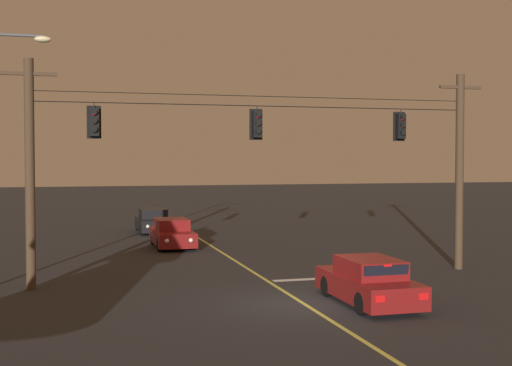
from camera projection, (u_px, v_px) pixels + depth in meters
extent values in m
plane|color=#28282B|center=(304.00, 304.00, 20.26)|extent=(180.00, 180.00, 0.00)
cube|color=#D1C64C|center=(227.00, 255.00, 30.33)|extent=(0.14, 60.00, 0.01)
cube|color=silver|center=(318.00, 279.00, 24.47)|extent=(3.40, 0.36, 0.01)
cylinder|color=#423021|center=(30.00, 175.00, 22.29)|extent=(0.32, 0.32, 7.66)
cube|color=#423021|center=(29.00, 74.00, 22.17)|extent=(1.80, 0.12, 0.12)
cylinder|color=slate|center=(29.00, 84.00, 22.19)|extent=(0.12, 0.12, 0.18)
cylinder|color=#423021|center=(459.00, 172.00, 26.52)|extent=(0.32, 0.32, 7.66)
cube|color=#423021|center=(460.00, 87.00, 26.40)|extent=(1.80, 0.12, 0.12)
cylinder|color=slate|center=(460.00, 96.00, 26.42)|extent=(0.12, 0.12, 0.18)
cylinder|color=black|center=(263.00, 106.00, 24.32)|extent=(16.06, 0.03, 0.03)
cylinder|color=black|center=(263.00, 96.00, 24.31)|extent=(16.06, 0.02, 0.02)
cylinder|color=black|center=(94.00, 105.00, 22.76)|extent=(0.04, 0.04, 0.18)
cube|color=black|center=(94.00, 122.00, 22.78)|extent=(0.32, 0.26, 0.96)
cube|color=black|center=(94.00, 122.00, 22.92)|extent=(0.48, 0.03, 1.12)
sphere|color=red|center=(94.00, 113.00, 22.61)|extent=(0.17, 0.17, 0.17)
cylinder|color=black|center=(94.00, 112.00, 22.57)|extent=(0.20, 0.10, 0.20)
sphere|color=#3D280A|center=(94.00, 122.00, 22.62)|extent=(0.17, 0.17, 0.17)
cylinder|color=black|center=(94.00, 120.00, 22.58)|extent=(0.20, 0.10, 0.20)
sphere|color=black|center=(94.00, 130.00, 22.63)|extent=(0.17, 0.17, 0.17)
cylinder|color=black|center=(94.00, 129.00, 22.59)|extent=(0.20, 0.10, 0.20)
cylinder|color=black|center=(257.00, 108.00, 24.26)|extent=(0.04, 0.04, 0.18)
cube|color=black|center=(257.00, 124.00, 24.28)|extent=(0.32, 0.26, 0.96)
cube|color=black|center=(256.00, 124.00, 24.42)|extent=(0.48, 0.03, 1.12)
sphere|color=red|center=(258.00, 116.00, 24.12)|extent=(0.17, 0.17, 0.17)
cylinder|color=black|center=(258.00, 115.00, 24.08)|extent=(0.20, 0.10, 0.20)
sphere|color=#3D280A|center=(258.00, 124.00, 24.13)|extent=(0.17, 0.17, 0.17)
cylinder|color=black|center=(258.00, 123.00, 24.09)|extent=(0.20, 0.10, 0.20)
sphere|color=black|center=(258.00, 132.00, 24.14)|extent=(0.17, 0.17, 0.17)
cylinder|color=black|center=(258.00, 131.00, 24.10)|extent=(0.20, 0.10, 0.20)
cylinder|color=black|center=(401.00, 111.00, 25.76)|extent=(0.04, 0.04, 0.18)
cube|color=black|center=(401.00, 126.00, 25.78)|extent=(0.32, 0.26, 0.96)
cube|color=black|center=(399.00, 126.00, 25.92)|extent=(0.48, 0.03, 1.12)
sphere|color=red|center=(403.00, 118.00, 25.62)|extent=(0.17, 0.17, 0.17)
cylinder|color=black|center=(403.00, 117.00, 25.58)|extent=(0.20, 0.10, 0.20)
sphere|color=#3D280A|center=(403.00, 126.00, 25.63)|extent=(0.17, 0.17, 0.17)
cylinder|color=black|center=(403.00, 125.00, 25.59)|extent=(0.20, 0.10, 0.20)
sphere|color=black|center=(403.00, 134.00, 25.64)|extent=(0.17, 0.17, 0.17)
cylinder|color=black|center=(403.00, 132.00, 25.60)|extent=(0.20, 0.10, 0.20)
cube|color=maroon|center=(368.00, 287.00, 20.27)|extent=(1.80, 4.30, 0.68)
cube|color=maroon|center=(370.00, 267.00, 20.14)|extent=(1.51, 2.15, 0.54)
cube|color=black|center=(357.00, 263.00, 21.04)|extent=(1.40, 0.21, 0.48)
cube|color=black|center=(386.00, 273.00, 19.11)|extent=(1.37, 0.18, 0.46)
cylinder|color=black|center=(327.00, 286.00, 21.36)|extent=(0.22, 0.64, 0.64)
cylinder|color=black|center=(373.00, 284.00, 21.77)|extent=(0.22, 0.64, 0.64)
cylinder|color=black|center=(362.00, 304.00, 18.79)|extent=(0.22, 0.64, 0.64)
cylinder|color=black|center=(413.00, 300.00, 19.20)|extent=(0.22, 0.64, 0.64)
cube|color=red|center=(380.00, 299.00, 18.01)|extent=(0.28, 0.03, 0.18)
cube|color=red|center=(424.00, 296.00, 18.35)|extent=(0.28, 0.03, 0.18)
cube|color=red|center=(388.00, 265.00, 19.00)|extent=(0.24, 0.04, 0.06)
cube|color=maroon|center=(172.00, 237.00, 33.26)|extent=(1.80, 4.30, 0.68)
cube|color=maroon|center=(172.00, 224.00, 33.35)|extent=(1.51, 2.15, 0.54)
cube|color=black|center=(175.00, 226.00, 32.45)|extent=(1.40, 0.21, 0.48)
cube|color=black|center=(169.00, 222.00, 34.38)|extent=(1.37, 0.18, 0.46)
cylinder|color=black|center=(193.00, 243.00, 32.19)|extent=(0.22, 0.64, 0.64)
cylinder|color=black|center=(160.00, 244.00, 31.77)|extent=(0.22, 0.64, 0.64)
cylinder|color=black|center=(184.00, 237.00, 34.76)|extent=(0.22, 0.64, 0.64)
cylinder|color=black|center=(153.00, 238.00, 34.34)|extent=(0.22, 0.64, 0.64)
sphere|color=white|center=(191.00, 240.00, 31.31)|extent=(0.20, 0.20, 0.20)
sphere|color=white|center=(167.00, 241.00, 31.02)|extent=(0.20, 0.20, 0.20)
cube|color=black|center=(153.00, 224.00, 39.94)|extent=(1.80, 4.30, 0.68)
cube|color=black|center=(153.00, 213.00, 40.03)|extent=(1.51, 2.15, 0.54)
cube|color=black|center=(155.00, 214.00, 39.13)|extent=(1.40, 0.21, 0.48)
cube|color=black|center=(151.00, 212.00, 41.05)|extent=(1.37, 0.18, 0.46)
cylinder|color=black|center=(170.00, 229.00, 38.87)|extent=(0.22, 0.64, 0.64)
cylinder|color=black|center=(142.00, 229.00, 38.45)|extent=(0.22, 0.64, 0.64)
cylinder|color=black|center=(164.00, 224.00, 41.44)|extent=(0.22, 0.64, 0.64)
cylinder|color=black|center=(138.00, 225.00, 41.02)|extent=(0.22, 0.64, 0.64)
sphere|color=white|center=(168.00, 226.00, 37.99)|extent=(0.20, 0.20, 0.20)
sphere|color=white|center=(148.00, 226.00, 37.70)|extent=(0.20, 0.20, 0.20)
cylinder|color=#4C4F54|center=(17.00, 35.00, 22.85)|extent=(1.80, 0.10, 0.10)
ellipsoid|color=beige|center=(43.00, 39.00, 23.07)|extent=(0.56, 0.30, 0.22)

